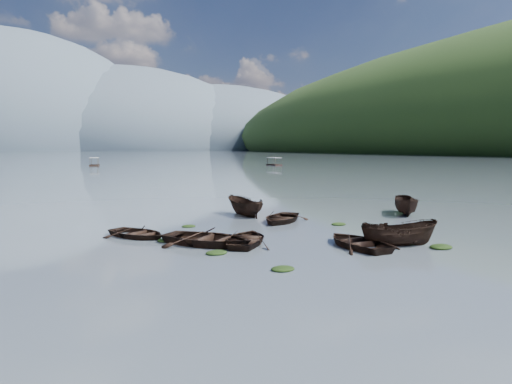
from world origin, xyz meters
name	(u,v)px	position (x,y,z in m)	size (l,w,h in m)	color
ground_plane	(369,259)	(0.00, 0.00, 0.00)	(2400.00, 2400.00, 0.00)	#505A65
haze_mtn_b	(9,150)	(-60.00, 900.00, 0.00)	(520.00, 520.00, 340.00)	#475666
haze_mtn_c	(125,150)	(140.00, 900.00, 0.00)	(520.00, 520.00, 260.00)	#475666
haze_mtn_d	(212,150)	(320.00, 900.00, 0.00)	(520.00, 520.00, 220.00)	#475666
rowboat_0	(208,245)	(-5.64, 6.03, 0.00)	(3.56, 4.98, 1.03)	black
rowboat_1	(247,243)	(-3.68, 5.44, 0.00)	(2.97, 4.15, 0.86)	black
rowboat_2	(399,246)	(3.23, 1.59, 0.00)	(1.51, 4.01, 1.55)	black
rowboat_3	(358,247)	(1.15, 2.28, 0.00)	(3.08, 4.31, 0.89)	black
rowboat_5	(406,215)	(11.50, 9.74, 0.00)	(1.62, 4.30, 1.66)	black
rowboat_6	(138,237)	(-8.54, 9.67, 0.00)	(2.82, 3.95, 0.82)	black
rowboat_7	(281,222)	(1.36, 10.85, 0.00)	(3.15, 4.41, 0.91)	black
rowboat_8	(245,216)	(0.25, 14.50, 0.00)	(1.58, 4.20, 1.62)	black
weed_clump_0	(283,270)	(-4.48, 0.01, 0.00)	(1.02, 0.83, 0.22)	black
weed_clump_1	(217,254)	(-5.95, 3.89, 0.00)	(1.06, 0.84, 0.23)	black
weed_clump_2	(441,248)	(4.69, 0.17, 0.00)	(1.20, 0.96, 0.26)	black
weed_clump_3	(291,220)	(2.33, 11.18, 0.00)	(0.78, 0.66, 0.17)	black
weed_clump_4	(410,244)	(4.04, 1.66, 0.00)	(1.11, 0.88, 0.23)	black
weed_clump_5	(167,241)	(-7.32, 7.83, 0.00)	(1.06, 0.86, 0.22)	black
weed_clump_6	(189,227)	(-4.94, 11.65, 0.00)	(0.92, 0.76, 0.19)	black
weed_clump_7	(339,225)	(4.15, 8.12, 0.00)	(1.01, 0.81, 0.22)	black
pontoon_centre	(94,166)	(0.39, 116.61, 0.00)	(2.37, 5.69, 2.18)	black
pontoon_right	(274,165)	(46.67, 98.01, 0.00)	(2.28, 5.48, 2.10)	black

